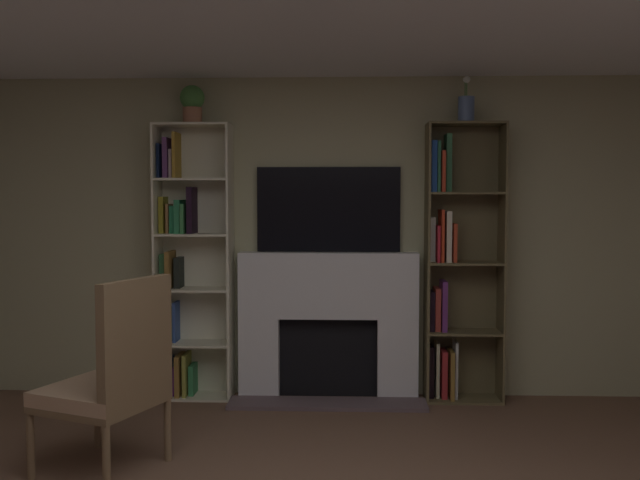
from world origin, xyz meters
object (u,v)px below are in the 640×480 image
at_px(fireplace, 328,322).
at_px(armchair, 113,378).
at_px(bookshelf_right, 454,267).
at_px(tv, 329,209).
at_px(bookshelf_left, 188,267).
at_px(vase_with_flowers, 466,108).
at_px(potted_plant, 192,103).

relative_size(fireplace, armchair, 1.34).
relative_size(fireplace, bookshelf_right, 0.70).
relative_size(tv, bookshelf_left, 0.52).
bearing_deg(bookshelf_left, fireplace, 0.22).
height_order(vase_with_flowers, armchair, vase_with_flowers).
bearing_deg(potted_plant, tv, 6.51).
relative_size(bookshelf_right, potted_plant, 7.27).
distance_m(tv, vase_with_flowers, 1.31).
height_order(tv, armchair, tv).
distance_m(bookshelf_left, potted_plant, 1.28).
distance_m(fireplace, tv, 0.89).
bearing_deg(fireplace, vase_with_flowers, -2.69).
distance_m(tv, bookshelf_left, 1.20).
bearing_deg(potted_plant, fireplace, 2.70).
xyz_separation_m(tv, bookshelf_left, (-1.11, -0.07, -0.45)).
bearing_deg(armchair, vase_with_flowers, 34.52).
bearing_deg(bookshelf_right, bookshelf_left, 180.00).
relative_size(fireplace, bookshelf_left, 0.70).
xyz_separation_m(bookshelf_left, potted_plant, (0.06, -0.05, 1.28)).
relative_size(bookshelf_left, vase_with_flowers, 6.10).
bearing_deg(tv, armchair, -125.57).
bearing_deg(armchair, tv, 54.43).
bearing_deg(bookshelf_left, potted_plant, -36.61).
relative_size(tv, bookshelf_right, 0.52).
xyz_separation_m(fireplace, bookshelf_left, (-1.11, -0.00, 0.43)).
height_order(fireplace, vase_with_flowers, vase_with_flowers).
xyz_separation_m(tv, armchair, (-1.19, -1.66, -0.94)).
relative_size(tv, potted_plant, 3.82).
height_order(tv, bookshelf_right, bookshelf_right).
distance_m(bookshelf_left, vase_with_flowers, 2.49).
xyz_separation_m(fireplace, potted_plant, (-1.05, -0.05, 1.71)).
relative_size(potted_plant, armchair, 0.26).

